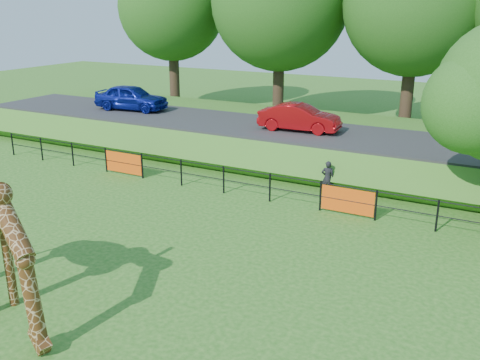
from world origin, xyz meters
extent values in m
plane|color=#246419|center=(0.00, 0.00, 0.00)|extent=(90.00, 90.00, 0.00)
cube|color=#246419|center=(0.00, 15.50, 0.65)|extent=(40.00, 9.00, 1.30)
cube|color=#2D2C2F|center=(0.00, 14.00, 1.36)|extent=(40.00, 5.00, 0.12)
imported|color=#13209C|center=(-11.62, 14.35, 2.13)|extent=(4.34, 2.16, 1.42)
imported|color=#B20C11|center=(-1.25, 13.88, 2.05)|extent=(3.90, 1.59, 1.26)
imported|color=black|center=(1.64, 9.79, 0.68)|extent=(0.56, 0.44, 1.35)
sphere|color=#245818|center=(6.58, 8.91, 4.12)|extent=(3.22, 3.22, 3.22)
cylinder|color=#352318|center=(-14.00, 22.00, 2.50)|extent=(0.70, 0.70, 5.00)
sphere|color=#1C5115|center=(-14.00, 22.00, 6.98)|extent=(7.20, 7.20, 7.20)
cylinder|color=#352318|center=(-6.00, 22.00, 2.50)|extent=(0.70, 0.70, 5.00)
sphere|color=#1C5115|center=(-6.00, 22.00, 7.31)|extent=(8.40, 8.40, 8.40)
cylinder|color=#352318|center=(2.00, 22.00, 2.50)|extent=(0.70, 0.70, 5.00)
sphere|color=#1C5115|center=(2.00, 22.00, 7.14)|extent=(7.80, 7.80, 7.80)
camera|label=1|loc=(7.95, -9.23, 7.04)|focal=40.00mm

